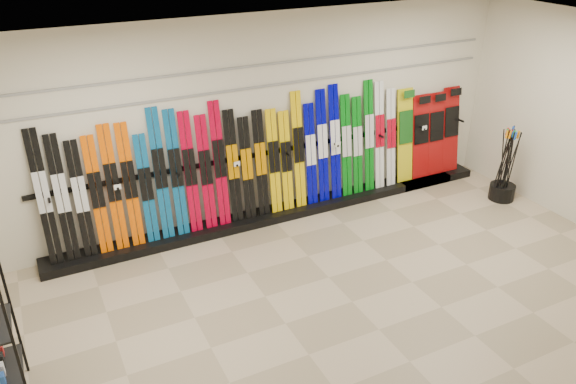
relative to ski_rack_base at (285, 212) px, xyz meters
name	(u,v)px	position (x,y,z in m)	size (l,w,h in m)	color
floor	(352,302)	(-0.22, -2.28, -0.06)	(8.00, 8.00, 0.00)	gray
back_wall	(264,120)	(-0.22, 0.22, 1.44)	(8.00, 8.00, 0.00)	beige
ceiling	(368,49)	(-0.22, -2.28, 2.94)	(8.00, 8.00, 0.00)	silver
ski_rack_base	(285,212)	(0.00, 0.00, 0.00)	(8.00, 0.40, 0.12)	black
skis	(240,165)	(-0.68, 0.07, 0.89)	(5.39, 0.27, 1.81)	black
snowboards	(428,134)	(2.71, 0.07, 0.78)	(1.27, 0.24, 1.54)	gold
pole_bin	(502,192)	(3.38, -1.07, 0.07)	(0.40, 0.40, 0.25)	black
ski_poles	(506,165)	(3.33, -1.09, 0.55)	(0.32, 0.33, 1.18)	black
slatwall_rail_0	(264,86)	(-0.22, 0.20, 1.94)	(7.60, 0.02, 0.03)	gray
slatwall_rail_1	(263,65)	(-0.22, 0.20, 2.24)	(7.60, 0.02, 0.03)	gray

